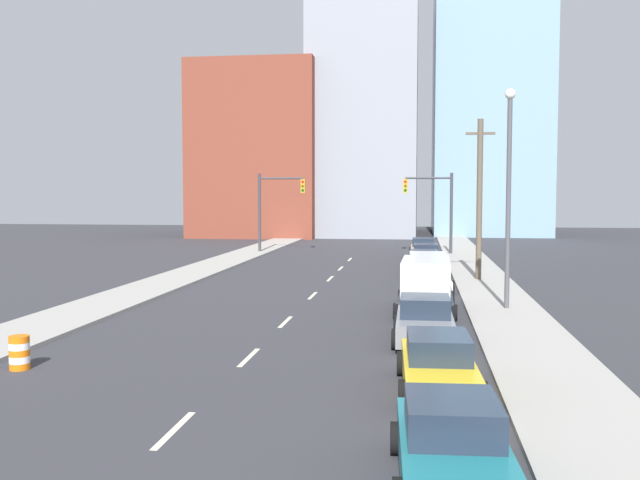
{
  "coord_description": "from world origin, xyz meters",
  "views": [
    {
      "loc": [
        5.01,
        -4.97,
        4.94
      ],
      "look_at": [
        -0.64,
        35.89,
        2.2
      ],
      "focal_mm": 40.0,
      "sensor_mm": 36.0,
      "label": 1
    }
  ],
  "objects_px": {
    "traffic_barrel": "(19,353)",
    "box_truck_white": "(428,272)",
    "sedan_yellow": "(438,365)",
    "traffic_signal_left": "(272,202)",
    "sedan_maroon": "(426,255)",
    "sedan_gray": "(425,321)",
    "utility_pole_right_mid": "(479,198)",
    "box_truck_black": "(426,287)",
    "street_lamp": "(509,184)",
    "sedan_teal": "(452,446)",
    "sedan_tan": "(423,249)",
    "traffic_signal_right": "(438,202)",
    "sedan_silver": "(424,263)"
  },
  "relations": [
    {
      "from": "traffic_barrel",
      "to": "box_truck_white",
      "type": "distance_m",
      "value": 21.95
    },
    {
      "from": "sedan_teal",
      "to": "traffic_barrel",
      "type": "bearing_deg",
      "value": 148.52
    },
    {
      "from": "utility_pole_right_mid",
      "to": "sedan_gray",
      "type": "xyz_separation_m",
      "value": [
        -3.11,
        -16.77,
        -3.94
      ]
    },
    {
      "from": "sedan_maroon",
      "to": "traffic_signal_right",
      "type": "bearing_deg",
      "value": 81.83
    },
    {
      "from": "traffic_barrel",
      "to": "street_lamp",
      "type": "height_order",
      "value": "street_lamp"
    },
    {
      "from": "sedan_silver",
      "to": "traffic_signal_right",
      "type": "bearing_deg",
      "value": 85.56
    },
    {
      "from": "box_truck_black",
      "to": "sedan_maroon",
      "type": "height_order",
      "value": "box_truck_black"
    },
    {
      "from": "box_truck_white",
      "to": "sedan_teal",
      "type": "bearing_deg",
      "value": -91.54
    },
    {
      "from": "sedan_gray",
      "to": "sedan_tan",
      "type": "distance_m",
      "value": 31.15
    },
    {
      "from": "traffic_barrel",
      "to": "sedan_tan",
      "type": "bearing_deg",
      "value": 72.62
    },
    {
      "from": "utility_pole_right_mid",
      "to": "sedan_gray",
      "type": "height_order",
      "value": "utility_pole_right_mid"
    },
    {
      "from": "utility_pole_right_mid",
      "to": "sedan_tan",
      "type": "height_order",
      "value": "utility_pole_right_mid"
    },
    {
      "from": "box_truck_white",
      "to": "sedan_tan",
      "type": "distance_m",
      "value": 17.8
    },
    {
      "from": "sedan_maroon",
      "to": "sedan_gray",
      "type": "bearing_deg",
      "value": -91.54
    },
    {
      "from": "sedan_tan",
      "to": "traffic_signal_right",
      "type": "bearing_deg",
      "value": 65.37
    },
    {
      "from": "traffic_signal_left",
      "to": "sedan_maroon",
      "type": "xyz_separation_m",
      "value": [
        12.44,
        -7.73,
        -3.53
      ]
    },
    {
      "from": "street_lamp",
      "to": "sedan_silver",
      "type": "bearing_deg",
      "value": 104.43
    },
    {
      "from": "sedan_yellow",
      "to": "sedan_silver",
      "type": "distance_m",
      "value": 25.55
    },
    {
      "from": "traffic_signal_right",
      "to": "sedan_silver",
      "type": "xyz_separation_m",
      "value": [
        -1.17,
        -14.08,
        -3.5
      ]
    },
    {
      "from": "traffic_signal_right",
      "to": "sedan_gray",
      "type": "xyz_separation_m",
      "value": [
        -1.29,
        -33.68,
        -3.48
      ]
    },
    {
      "from": "street_lamp",
      "to": "box_truck_white",
      "type": "relative_size",
      "value": 1.65
    },
    {
      "from": "utility_pole_right_mid",
      "to": "box_truck_white",
      "type": "xyz_separation_m",
      "value": [
        -2.83,
        -3.42,
        -3.76
      ]
    },
    {
      "from": "traffic_barrel",
      "to": "sedan_maroon",
      "type": "distance_m",
      "value": 33.33
    },
    {
      "from": "street_lamp",
      "to": "sedan_maroon",
      "type": "height_order",
      "value": "street_lamp"
    },
    {
      "from": "sedan_gray",
      "to": "sedan_silver",
      "type": "xyz_separation_m",
      "value": [
        0.12,
        19.61,
        -0.01
      ]
    },
    {
      "from": "box_truck_black",
      "to": "traffic_barrel",
      "type": "bearing_deg",
      "value": -134.25
    },
    {
      "from": "sedan_yellow",
      "to": "traffic_signal_left",
      "type": "bearing_deg",
      "value": 105.03
    },
    {
      "from": "sedan_yellow",
      "to": "box_truck_white",
      "type": "xyz_separation_m",
      "value": [
        0.0,
        19.3,
        0.2
      ]
    },
    {
      "from": "box_truck_white",
      "to": "sedan_yellow",
      "type": "bearing_deg",
      "value": -91.71
    },
    {
      "from": "traffic_signal_left",
      "to": "sedan_gray",
      "type": "distance_m",
      "value": 35.97
    },
    {
      "from": "sedan_yellow",
      "to": "sedan_gray",
      "type": "bearing_deg",
      "value": 90.31
    },
    {
      "from": "box_truck_black",
      "to": "traffic_signal_right",
      "type": "bearing_deg",
      "value": 88.8
    },
    {
      "from": "sedan_yellow",
      "to": "box_truck_black",
      "type": "height_order",
      "value": "box_truck_black"
    },
    {
      "from": "sedan_silver",
      "to": "sedan_maroon",
      "type": "height_order",
      "value": "sedan_silver"
    },
    {
      "from": "utility_pole_right_mid",
      "to": "traffic_barrel",
      "type": "height_order",
      "value": "utility_pole_right_mid"
    },
    {
      "from": "sedan_teal",
      "to": "sedan_gray",
      "type": "height_order",
      "value": "sedan_gray"
    },
    {
      "from": "traffic_signal_left",
      "to": "box_truck_white",
      "type": "bearing_deg",
      "value": -58.57
    },
    {
      "from": "box_truck_white",
      "to": "sedan_tan",
      "type": "xyz_separation_m",
      "value": [
        -0.14,
        17.79,
        -0.18
      ]
    },
    {
      "from": "sedan_silver",
      "to": "sedan_yellow",
      "type": "bearing_deg",
      "value": -89.33
    },
    {
      "from": "utility_pole_right_mid",
      "to": "box_truck_white",
      "type": "relative_size",
      "value": 1.62
    },
    {
      "from": "traffic_signal_left",
      "to": "street_lamp",
      "type": "xyz_separation_m",
      "value": [
        15.59,
        -27.01,
        1.11
      ]
    },
    {
      "from": "utility_pole_right_mid",
      "to": "street_lamp",
      "type": "bearing_deg",
      "value": -88.08
    },
    {
      "from": "street_lamp",
      "to": "sedan_tan",
      "type": "xyz_separation_m",
      "value": [
        -3.31,
        24.47,
        -4.6
      ]
    },
    {
      "from": "traffic_signal_left",
      "to": "traffic_barrel",
      "type": "relative_size",
      "value": 6.86
    },
    {
      "from": "traffic_barrel",
      "to": "box_truck_white",
      "type": "xyz_separation_m",
      "value": [
        11.56,
        18.66,
        0.39
      ]
    },
    {
      "from": "traffic_signal_right",
      "to": "sedan_tan",
      "type": "height_order",
      "value": "traffic_signal_right"
    },
    {
      "from": "utility_pole_right_mid",
      "to": "box_truck_black",
      "type": "relative_size",
      "value": 1.42
    },
    {
      "from": "sedan_teal",
      "to": "box_truck_black",
      "type": "xyz_separation_m",
      "value": [
        -0.27,
        17.51,
        0.37
      ]
    },
    {
      "from": "traffic_signal_left",
      "to": "sedan_tan",
      "type": "distance_m",
      "value": 13.02
    },
    {
      "from": "traffic_signal_left",
      "to": "street_lamp",
      "type": "distance_m",
      "value": 31.21
    }
  ]
}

